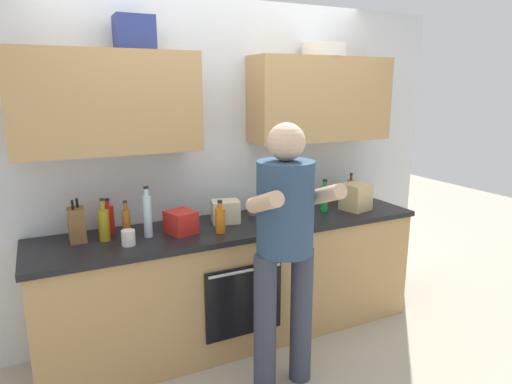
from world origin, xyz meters
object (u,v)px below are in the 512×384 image
grocery_bag_crisps (181,222)px  knife_block (77,225)px  bottle_oil (104,224)px  grocery_bag_rice (225,211)px  bottle_vinegar (351,191)px  mixing_bowl (283,211)px  cup_coffee (128,238)px  grocery_bag_bread (356,197)px  person_standing (285,238)px  bottle_soda (324,198)px  bottle_water (147,215)px  bottle_hotsauce (108,219)px  bottle_wine (283,210)px  bottle_syrup (126,224)px  cup_stoneware (252,209)px  bottle_juice (220,220)px

grocery_bag_crisps → knife_block: bearing=168.6°
bottle_oil → grocery_bag_rice: size_ratio=1.41×
bottle_vinegar → mixing_bowl: bottle_vinegar is taller
knife_block → cup_coffee: bearing=-38.1°
grocery_bag_bread → person_standing: bearing=-149.3°
person_standing → bottle_soda: 0.99m
bottle_soda → bottle_vinegar: bearing=20.8°
bottle_water → person_standing: bearing=-44.8°
bottle_vinegar → mixing_bowl: (-0.71, -0.09, -0.07)m
grocery_bag_bread → knife_block: bearing=175.1°
grocery_bag_rice → grocery_bag_crisps: bearing=-165.2°
bottle_hotsauce → cup_coffee: bearing=-76.6°
person_standing → bottle_hotsauce: bearing=136.2°
mixing_bowl → knife_block: size_ratio=0.76×
grocery_bag_rice → bottle_wine: bearing=-31.4°
knife_block → grocery_bag_rice: bearing=-1.9°
bottle_oil → bottle_syrup: 0.14m
cup_stoneware → mixing_bowl: 0.24m
knife_block → grocery_bag_crisps: (0.65, -0.13, -0.03)m
bottle_wine → bottle_vinegar: bearing=19.0°
bottle_vinegar → cup_coffee: size_ratio=2.58×
bottle_vinegar → bottle_syrup: bearing=-175.9°
bottle_juice → bottle_hotsauce: size_ratio=0.94×
bottle_oil → bottle_wine: 1.23m
cup_coffee → knife_block: bearing=141.9°
cup_coffee → bottle_soda: bearing=4.1°
bottle_oil → mixing_bowl: 1.33m
person_standing → bottle_oil: person_standing is taller
bottle_soda → knife_block: knife_block is taller
knife_block → grocery_bag_rice: 1.02m
bottle_soda → cup_stoneware: 0.59m
cup_coffee → bottle_vinegar: bearing=7.5°
bottle_water → grocery_bag_bread: (1.66, -0.07, -0.04)m
grocery_bag_crisps → bottle_vinegar: bearing=6.0°
person_standing → bottle_oil: (-0.94, 0.71, 0.01)m
bottle_juice → grocery_bag_crisps: bottle_juice is taller
bottle_soda → grocery_bag_crisps: (-1.19, -0.02, -0.03)m
cup_coffee → grocery_bag_crisps: 0.38m
person_standing → cup_stoneware: bearing=77.7°
cup_stoneware → cup_coffee: cup_coffee is taller
bottle_juice → bottle_wine: bearing=-1.4°
bottle_oil → grocery_bag_bread: 1.94m
bottle_hotsauce → knife_block: bearing=-158.0°
bottle_vinegar → grocery_bag_bread: bottle_vinegar is taller
bottle_oil → cup_coffee: (0.12, -0.16, -0.06)m
bottle_syrup → grocery_bag_crisps: (0.36, -0.03, -0.03)m
person_standing → bottle_soda: size_ratio=6.46×
bottle_wine → knife_block: 1.40m
mixing_bowl → grocery_bag_bread: (0.60, -0.12, 0.07)m
bottle_juice → bottle_syrup: bottle_syrup is taller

